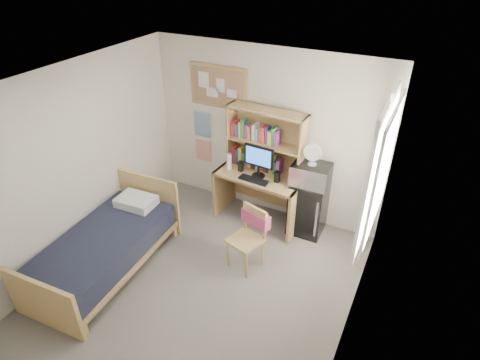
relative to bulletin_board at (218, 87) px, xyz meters
The scene contains 25 objects.
floor 2.95m from the bulletin_board, 69.48° to the right, with size 3.60×4.20×0.02m, color gray.
ceiling 2.33m from the bulletin_board, 69.48° to the right, with size 3.60×4.20×0.02m, color white.
wall_back 1.00m from the bulletin_board, ahead, with size 3.60×0.04×2.60m, color silver.
wall_left 2.40m from the bulletin_board, 116.08° to the right, with size 0.04×4.20×2.60m, color silver.
wall_right 3.37m from the bulletin_board, 38.93° to the right, with size 0.04×4.20×2.60m, color silver.
window_unit 2.70m from the bulletin_board, 19.26° to the right, with size 0.10×1.40×1.70m, color white.
curtain_left 2.83m from the bulletin_board, 27.19° to the right, with size 0.04×0.55×1.70m, color white.
curtain_right 2.57m from the bulletin_board, 10.96° to the right, with size 0.04×0.55×1.70m, color white.
bulletin_board is the anchor object (origin of this frame).
poster_wave 0.74m from the bulletin_board, behind, with size 0.30×0.01×0.42m, color #23588C.
poster_japan 1.18m from the bulletin_board, behind, with size 0.28×0.01×0.36m, color red.
desk 1.77m from the bulletin_board, 20.98° to the right, with size 1.30×0.65×0.81m, color tan.
desk_chair 2.30m from the bulletin_board, 50.51° to the right, with size 0.44×0.44×0.88m, color tan.
mini_fridge 2.21m from the bulletin_board, ahead, with size 0.49×0.49×0.84m, color black.
bed 2.82m from the bulletin_board, 102.60° to the right, with size 1.00×1.99×0.55m, color black.
hutch 1.09m from the bulletin_board, 11.69° to the right, with size 1.18×0.30×0.96m, color tan.
monitor 1.28m from the bulletin_board, 24.48° to the right, with size 0.45×0.04×0.48m, color black.
keyboard 1.48m from the bulletin_board, 32.03° to the right, with size 0.45×0.14×0.02m, color black.
speaker_left 1.22m from the bulletin_board, 33.60° to the right, with size 0.07×0.07×0.16m, color black.
speaker_right 1.60m from the bulletin_board, 19.53° to the right, with size 0.07×0.07×0.17m, color black.
water_bottle 1.12m from the bulletin_board, 46.75° to the right, with size 0.07×0.07×0.26m, color white.
hoodie 2.07m from the bulletin_board, 44.78° to the right, with size 0.42×0.13×0.20m, color #CD4E74.
microwave 1.88m from the bulletin_board, ahead, with size 0.52×0.39×0.30m, color silver.
desk_fan 1.75m from the bulletin_board, ahead, with size 0.24×0.24×0.30m, color white.
pillow 2.05m from the bulletin_board, 109.91° to the right, with size 0.53×0.37×0.13m, color white.
Camera 1 is at (2.09, -2.92, 3.84)m, focal length 30.00 mm.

